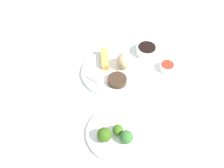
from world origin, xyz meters
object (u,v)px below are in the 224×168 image
main_plate (111,72)px  broccoli_plate (116,133)px  soy_sauce_bowl (147,50)px  sauce_ramekin_sweet_and_sour (167,67)px

main_plate → broccoli_plate: (0.19, 0.22, -0.00)m
soy_sauce_bowl → main_plate: bearing=-7.7°
main_plate → sauce_ramekin_sweet_and_sour: size_ratio=3.83×
broccoli_plate → soy_sauce_bowl: (-0.40, -0.19, 0.01)m
main_plate → sauce_ramekin_sweet_and_sour: (-0.20, 0.16, 0.01)m
main_plate → sauce_ramekin_sweet_and_sour: bearing=141.1°
main_plate → sauce_ramekin_sweet_and_sour: 0.25m
broccoli_plate → sauce_ramekin_sweet_and_sour: sauce_ramekin_sweet_and_sour is taller
sauce_ramekin_sweet_and_sour → soy_sauce_bowl: bearing=-95.7°
broccoli_plate → main_plate: bearing=-131.3°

